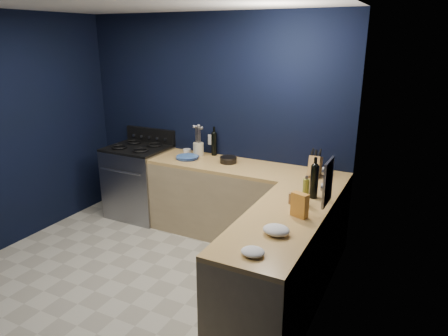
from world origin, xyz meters
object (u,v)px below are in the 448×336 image
Objects in this scene: utensil_crock at (198,149)px; knife_block at (315,166)px; gas_range at (139,182)px; crouton_bag at (300,205)px; plate_stack at (187,157)px.

knife_block reaches higher than utensil_crock.
gas_range is 2.39m from knife_block.
crouton_bag is at bearing -84.74° from knife_block.
plate_stack is 1.28× the size of knife_block.
utensil_crock is (0.83, 0.16, 0.52)m from gas_range.
knife_block is (1.55, 0.07, 0.09)m from plate_stack.
crouton_bag is (2.48, -1.03, 0.54)m from gas_range.
plate_stack is at bearing 179.58° from knife_block.
crouton_bag is at bearing -22.49° from gas_range.
gas_range is at bearing 178.33° from knife_block.
knife_block is at bearing -4.06° from utensil_crock.
utensil_crock is 0.80× the size of crouton_bag.
utensil_crock is at bearing 163.18° from crouton_bag.
plate_stack is 0.20m from utensil_crock.
plate_stack reaches higher than gas_range.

